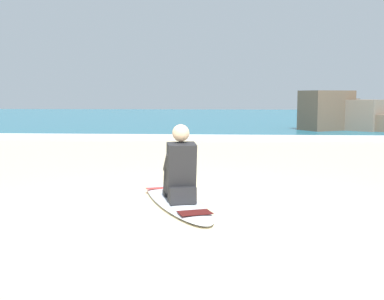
{
  "coord_description": "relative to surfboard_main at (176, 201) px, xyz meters",
  "views": [
    {
      "loc": [
        0.4,
        -5.76,
        1.38
      ],
      "look_at": [
        -0.12,
        1.45,
        0.55
      ],
      "focal_mm": 45.32,
      "sensor_mm": 36.0,
      "label": 1
    }
  ],
  "objects": [
    {
      "name": "sea",
      "position": [
        0.24,
        22.72,
        0.01
      ],
      "size": [
        80.0,
        28.0,
        0.1
      ],
      "primitive_type": "cube",
      "color": "teal",
      "rests_on": "ground"
    },
    {
      "name": "rock_outcrop_distant",
      "position": [
        5.06,
        12.18,
        0.61
      ],
      "size": [
        3.58,
        2.78,
        1.53
      ],
      "color": "brown",
      "rests_on": "ground"
    },
    {
      "name": "ground_plane",
      "position": [
        0.24,
        -0.25,
        -0.04
      ],
      "size": [
        80.0,
        80.0,
        0.0
      ],
      "primitive_type": "plane",
      "color": "beige"
    },
    {
      "name": "surfboard_main",
      "position": [
        0.0,
        0.0,
        0.0
      ],
      "size": [
        1.4,
        2.54,
        0.08
      ],
      "color": "silver",
      "rests_on": "ground"
    },
    {
      "name": "breaking_foam",
      "position": [
        0.24,
        9.02,
        0.02
      ],
      "size": [
        80.0,
        0.9,
        0.11
      ],
      "primitive_type": "cube",
      "color": "white",
      "rests_on": "ground"
    },
    {
      "name": "surfer_seated",
      "position": [
        0.07,
        -0.15,
        0.4
      ],
      "size": [
        0.5,
        0.76,
        0.95
      ],
      "color": "#232326",
      "rests_on": "surfboard_main"
    }
  ]
}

